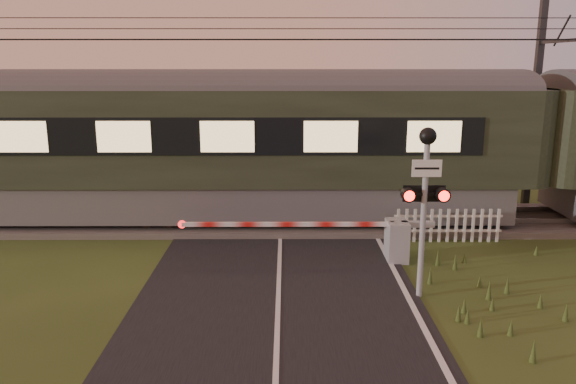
{
  "coord_description": "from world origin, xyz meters",
  "views": [
    {
      "loc": [
        0.17,
        -10.24,
        4.89
      ],
      "look_at": [
        0.21,
        3.2,
        1.75
      ],
      "focal_mm": 35.0,
      "sensor_mm": 36.0,
      "label": 1
    }
  ],
  "objects_px": {
    "crossing_signal": "(425,183)",
    "boom_gate": "(385,238)",
    "picket_fence": "(448,225)",
    "train": "(534,144)",
    "catenary_mast": "(536,102)"
  },
  "relations": [
    {
      "from": "train",
      "to": "boom_gate",
      "type": "height_order",
      "value": "train"
    },
    {
      "from": "crossing_signal",
      "to": "picket_fence",
      "type": "relative_size",
      "value": 1.21
    },
    {
      "from": "crossing_signal",
      "to": "picket_fence",
      "type": "bearing_deg",
      "value": 66.1
    },
    {
      "from": "train",
      "to": "picket_fence",
      "type": "relative_size",
      "value": 15.52
    },
    {
      "from": "crossing_signal",
      "to": "catenary_mast",
      "type": "bearing_deg",
      "value": 54.63
    },
    {
      "from": "crossing_signal",
      "to": "picket_fence",
      "type": "distance_m",
      "value": 4.5
    },
    {
      "from": "boom_gate",
      "to": "train",
      "type": "bearing_deg",
      "value": 33.64
    },
    {
      "from": "boom_gate",
      "to": "crossing_signal",
      "type": "relative_size",
      "value": 1.77
    },
    {
      "from": "picket_fence",
      "to": "catenary_mast",
      "type": "bearing_deg",
      "value": 46.51
    },
    {
      "from": "crossing_signal",
      "to": "boom_gate",
      "type": "bearing_deg",
      "value": 99.33
    },
    {
      "from": "crossing_signal",
      "to": "catenary_mast",
      "type": "xyz_separation_m",
      "value": [
        5.54,
        7.81,
        1.09
      ]
    },
    {
      "from": "boom_gate",
      "to": "crossing_signal",
      "type": "bearing_deg",
      "value": -80.67
    },
    {
      "from": "train",
      "to": "catenary_mast",
      "type": "relative_size",
      "value": 6.77
    },
    {
      "from": "boom_gate",
      "to": "catenary_mast",
      "type": "xyz_separation_m",
      "value": [
        5.91,
        5.55,
        3.0
      ]
    },
    {
      "from": "crossing_signal",
      "to": "catenary_mast",
      "type": "relative_size",
      "value": 0.53
    }
  ]
}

